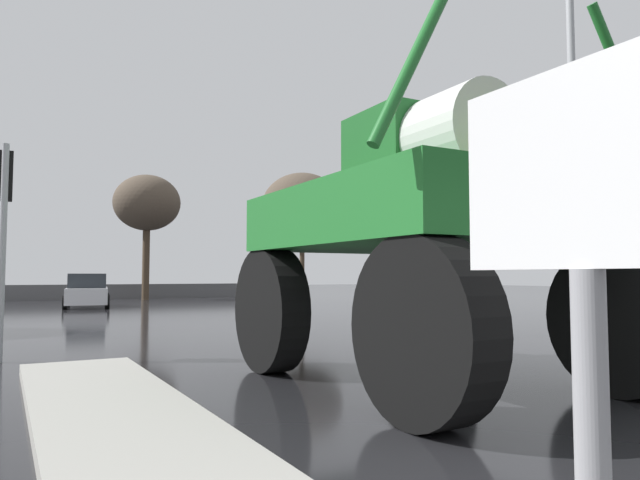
{
  "coord_description": "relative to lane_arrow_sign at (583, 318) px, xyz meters",
  "views": [
    {
      "loc": [
        -4.58,
        -1.52,
        1.44
      ],
      "look_at": [
        0.34,
        7.39,
        2.07
      ],
      "focal_mm": 32.28,
      "sensor_mm": 36.0,
      "label": 1
    }
  ],
  "objects": [
    {
      "name": "ground_plane",
      "position": [
        3.52,
        18.73,
        -1.35
      ],
      "size": [
        120.0,
        120.0,
        0.0
      ],
      "primitive_type": "plane",
      "color": "black"
    },
    {
      "name": "median_island",
      "position": [
        -0.06,
        3.9,
        -1.27
      ],
      "size": [
        1.5,
        9.55,
        0.15
      ],
      "primitive_type": "cube",
      "color": "#9E9B93",
      "rests_on": "ground"
    },
    {
      "name": "lane_arrow_sign",
      "position": [
        0.0,
        0.0,
        0.0
      ],
      "size": [
        0.07,
        0.6,
        1.74
      ],
      "color": "#99999E",
      "rests_on": "median_island"
    },
    {
      "name": "oversize_sprayer",
      "position": [
        3.94,
        5.31,
        0.68
      ],
      "size": [
        4.45,
        5.49,
        4.72
      ],
      "rotation": [
        0.0,
        0.0,
        1.56
      ],
      "color": "black",
      "rests_on": "ground"
    },
    {
      "name": "sedan_ahead",
      "position": [
        2.3,
        27.08,
        -0.63
      ],
      "size": [
        2.33,
        4.3,
        1.52
      ],
      "rotation": [
        0.0,
        0.0,
        1.43
      ],
      "color": "silver",
      "rests_on": "ground"
    },
    {
      "name": "traffic_signal_near_left",
      "position": [
        -1.08,
        10.29,
        1.32
      ],
      "size": [
        0.24,
        0.54,
        3.65
      ],
      "color": "#A8AAAF",
      "rests_on": "ground"
    },
    {
      "name": "traffic_signal_near_right",
      "position": [
        7.53,
        10.29,
        1.69
      ],
      "size": [
        0.24,
        0.54,
        4.16
      ],
      "color": "#A8AAAF",
      "rests_on": "ground"
    },
    {
      "name": "streetlight_near_right",
      "position": [
        10.74,
        8.0,
        3.79
      ],
      "size": [
        2.13,
        0.24,
        9.31
      ],
      "color": "#A8AAAF",
      "rests_on": "ground"
    },
    {
      "name": "bare_tree_right",
      "position": [
        12.1,
        24.93,
        3.52
      ],
      "size": [
        4.09,
        4.09,
        6.62
      ],
      "color": "#473828",
      "rests_on": "ground"
    },
    {
      "name": "bare_tree_far_center",
      "position": [
        6.29,
        33.77,
        4.34
      ],
      "size": [
        3.89,
        3.89,
        7.39
      ],
      "color": "#473828",
      "rests_on": "ground"
    },
    {
      "name": "roadside_barrier",
      "position": [
        3.52,
        35.98,
        -0.9
      ],
      "size": [
        28.46,
        0.24,
        0.9
      ],
      "primitive_type": "cube",
      "color": "#59595B",
      "rests_on": "ground"
    }
  ]
}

